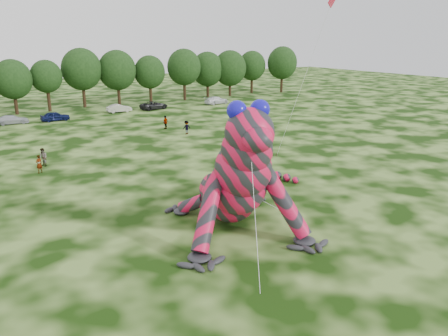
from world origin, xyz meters
TOP-DOWN VIEW (x-y plane):
  - ground at (0.00, 0.00)m, footprint 240.00×240.00m
  - inflatable_gecko at (1.87, 2.33)m, footprint 19.00×21.05m
  - flying_kite at (17.60, 9.18)m, footprint 3.13×4.90m
  - tree_8 at (-4.22, 56.99)m, footprint 6.14×5.53m
  - tree_9 at (1.06, 57.35)m, footprint 5.27×4.74m
  - tree_10 at (7.40, 58.58)m, footprint 7.09×6.38m
  - tree_11 at (13.79, 58.20)m, footprint 7.01×6.31m
  - tree_12 at (20.01, 57.74)m, footprint 5.99×5.39m
  - tree_13 at (27.13, 57.13)m, footprint 6.83×6.15m
  - tree_14 at (33.46, 58.72)m, footprint 6.82×6.14m
  - tree_15 at (38.47, 57.77)m, footprint 7.17×6.45m
  - tree_16 at (45.45, 59.37)m, footprint 6.26×5.63m
  - tree_17 at (51.95, 56.66)m, footprint 6.98×6.28m
  - car_3 at (-6.06, 48.19)m, footprint 4.65×2.14m
  - car_4 at (-0.16, 47.38)m, footprint 4.30×1.89m
  - car_5 at (10.79, 49.85)m, footprint 4.18×1.51m
  - car_6 at (17.12, 49.66)m, footprint 5.37×3.18m
  - car_7 at (29.70, 48.98)m, footprint 5.16×2.65m
  - spectator_3 at (11.51, 32.84)m, footprint 1.17×0.97m
  - spectator_2 at (12.42, 28.29)m, footprint 1.16×0.67m
  - spectator_1 at (-6.55, 22.60)m, footprint 0.96×1.08m
  - spectator_0 at (-7.32, 20.49)m, footprint 0.76×0.66m

SIDE VIEW (x-z plane):
  - ground at x=0.00m, z-range 0.00..0.00m
  - car_3 at x=-6.06m, z-range 0.00..1.32m
  - car_5 at x=10.79m, z-range 0.00..1.37m
  - car_6 at x=17.12m, z-range 0.00..1.40m
  - car_7 at x=29.70m, z-range 0.00..1.43m
  - car_4 at x=-0.16m, z-range 0.00..1.44m
  - spectator_0 at x=-7.32m, z-range 0.00..1.74m
  - spectator_2 at x=12.42m, z-range 0.00..1.80m
  - spectator_1 at x=-6.55m, z-range 0.00..1.84m
  - spectator_3 at x=11.51m, z-range 0.00..1.87m
  - tree_9 at x=1.06m, z-range 0.00..8.68m
  - tree_8 at x=-4.22m, z-range 0.00..8.94m
  - inflatable_gecko at x=1.87m, z-range 0.00..8.96m
  - tree_12 at x=20.01m, z-range 0.00..8.97m
  - tree_16 at x=45.45m, z-range 0.00..9.37m
  - tree_14 at x=33.46m, z-range 0.00..9.40m
  - tree_15 at x=38.47m, z-range 0.00..9.63m
  - tree_11 at x=13.79m, z-range 0.00..10.07m
  - tree_13 at x=27.13m, z-range 0.00..10.13m
  - tree_17 at x=51.95m, z-range 0.00..10.30m
  - tree_10 at x=7.40m, z-range 0.00..10.50m
  - flying_kite at x=17.60m, z-range 6.16..22.66m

